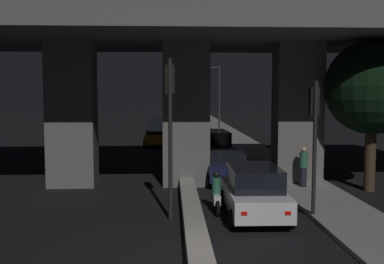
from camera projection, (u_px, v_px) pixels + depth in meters
median_divider at (178, 132)px, 45.83m from camera, size 0.64×126.00×0.45m
sidewalk_right at (240, 141)px, 39.13m from camera, size 2.57×126.00×0.14m
elevated_overpass at (179, 28)px, 20.31m from camera, size 32.77×10.06×9.59m
traffic_light_left_of_median at (170, 111)px, 14.86m from camera, size 0.30×0.49×5.39m
traffic_light_right_of_median at (314, 125)px, 15.14m from camera, size 0.30×0.49×4.66m
street_lamp at (215, 93)px, 46.40m from camera, size 2.64×0.32×7.00m
car_white_lead at (254, 191)px, 15.44m from camera, size 2.09×4.31×1.76m
car_dark_blue_second at (225, 166)px, 21.45m from camera, size 2.06×4.08×1.46m
car_grey_third at (215, 145)px, 28.26m from camera, size 2.08×4.66×1.88m
car_taxi_yellow_lead_oncoming at (156, 133)px, 36.28m from camera, size 2.19×4.63×1.87m
car_dark_green_second_oncoming at (157, 125)px, 48.31m from camera, size 1.97×4.82×1.62m
motorcycle_white_filtering_near at (216, 194)px, 16.14m from camera, size 0.33×1.88×1.47m
motorcycle_blue_filtering_mid at (199, 171)px, 21.18m from camera, size 0.34×1.84×1.38m
motorcycle_red_filtering_far at (194, 149)px, 29.18m from camera, size 0.34×1.79×1.49m
pedestrian_on_sidewalk at (303, 167)px, 19.72m from camera, size 0.36×0.36×1.76m
roadside_tree_kerbside_near at (372, 88)px, 19.22m from camera, size 4.06×4.06×6.54m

